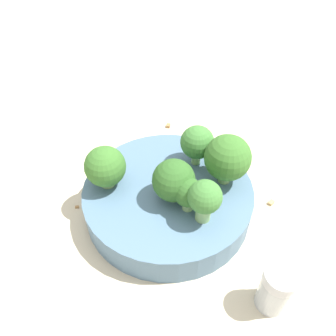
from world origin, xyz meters
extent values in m
plane|color=beige|center=(0.00, 0.00, 0.00)|extent=(3.00, 3.00, 0.00)
cylinder|color=slate|center=(0.00, 0.00, 0.02)|extent=(0.22, 0.22, 0.04)
cylinder|color=#7A9E5B|center=(0.01, 0.02, 0.05)|extent=(0.03, 0.03, 0.02)
sphere|color=#2D5B23|center=(0.01, 0.02, 0.07)|extent=(0.05, 0.05, 0.05)
cylinder|color=#7A9E5B|center=(0.04, -0.07, 0.05)|extent=(0.03, 0.03, 0.02)
sphere|color=#386B28|center=(0.04, -0.07, 0.07)|extent=(0.05, 0.05, 0.05)
cylinder|color=#84AD66|center=(0.01, 0.06, 0.06)|extent=(0.02, 0.02, 0.03)
sphere|color=#3D7533|center=(0.01, 0.06, 0.08)|extent=(0.04, 0.04, 0.04)
cylinder|color=#84AD66|center=(-0.06, 0.00, 0.06)|extent=(0.02, 0.02, 0.03)
sphere|color=#3D7533|center=(-0.06, 0.00, 0.08)|extent=(0.05, 0.05, 0.05)
cylinder|color=#8EB770|center=(0.01, 0.04, 0.05)|extent=(0.02, 0.02, 0.02)
sphere|color=#2D5B23|center=(0.01, 0.04, 0.07)|extent=(0.04, 0.04, 0.04)
cylinder|color=#7A9E5B|center=(-0.06, 0.05, 0.06)|extent=(0.02, 0.02, 0.03)
sphere|color=#386B28|center=(-0.06, 0.05, 0.08)|extent=(0.06, 0.06, 0.06)
cylinder|color=#B2B7BC|center=(0.03, 0.17, 0.02)|extent=(0.03, 0.03, 0.05)
cylinder|color=#B7B7BC|center=(0.03, 0.17, 0.05)|extent=(0.03, 0.03, 0.01)
cube|color=olive|center=(-0.15, -0.12, 0.00)|extent=(0.01, 0.01, 0.01)
cube|color=tan|center=(-0.10, 0.11, 0.00)|extent=(0.01, 0.01, 0.01)
cube|color=olive|center=(0.08, -0.10, 0.00)|extent=(0.01, 0.01, 0.01)
camera|label=1|loc=(0.23, 0.18, 0.36)|focal=35.00mm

